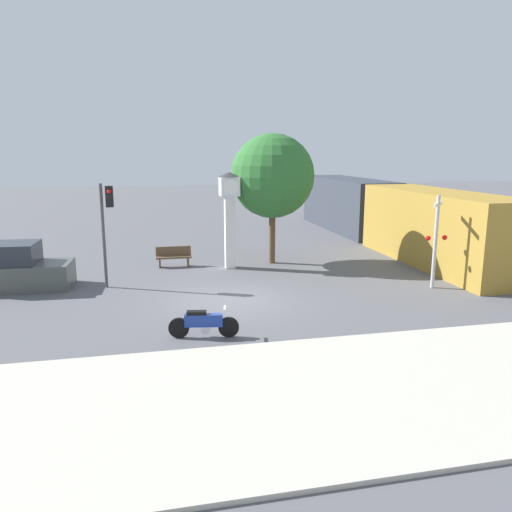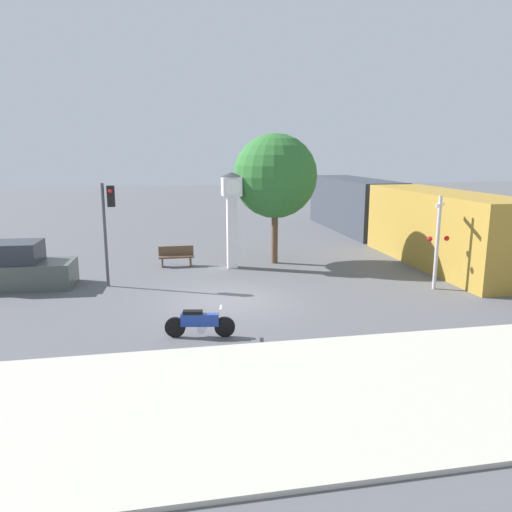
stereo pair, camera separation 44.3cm
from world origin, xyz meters
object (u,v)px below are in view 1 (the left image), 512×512
(clock_tower, at_px, (230,205))
(street_tree, at_px, (272,176))
(motorcycle, at_px, (204,323))
(freight_train, at_px, (385,214))
(parked_car, at_px, (13,270))
(railroad_crossing_signal, at_px, (436,238))
(bench, at_px, (174,256))
(traffic_light, at_px, (106,216))

(clock_tower, xyz_separation_m, street_tree, (2.10, 0.57, 1.23))
(motorcycle, height_order, street_tree, street_tree)
(clock_tower, bearing_deg, motorcycle, -104.40)
(motorcycle, height_order, freight_train, freight_train)
(street_tree, bearing_deg, parked_car, -167.99)
(freight_train, relative_size, railroad_crossing_signal, 5.89)
(clock_tower, distance_m, street_tree, 2.50)
(bench, distance_m, parked_car, 6.73)
(street_tree, bearing_deg, traffic_light, -158.68)
(railroad_crossing_signal, bearing_deg, motorcycle, -160.12)
(railroad_crossing_signal, height_order, parked_car, railroad_crossing_signal)
(railroad_crossing_signal, bearing_deg, clock_tower, 144.79)
(bench, bearing_deg, freight_train, 15.40)
(clock_tower, distance_m, freight_train, 10.51)
(railroad_crossing_signal, height_order, street_tree, street_tree)
(traffic_light, bearing_deg, street_tree, 21.32)
(motorcycle, relative_size, traffic_light, 0.49)
(clock_tower, height_order, railroad_crossing_signal, clock_tower)
(freight_train, xyz_separation_m, street_tree, (-7.50, -3.55, 2.38))
(parked_car, bearing_deg, clock_tower, 14.28)
(freight_train, xyz_separation_m, bench, (-12.09, -3.33, -1.21))
(street_tree, distance_m, parked_car, 11.57)
(freight_train, distance_m, bench, 12.60)
(freight_train, height_order, railroad_crossing_signal, railroad_crossing_signal)
(traffic_light, xyz_separation_m, parked_car, (-3.62, 0.51, -2.03))
(clock_tower, xyz_separation_m, traffic_light, (-5.11, -2.24, -0.07))
(motorcycle, height_order, clock_tower, clock_tower)
(traffic_light, relative_size, street_tree, 0.67)
(traffic_light, xyz_separation_m, railroad_crossing_signal, (12.24, -2.79, -0.81))
(railroad_crossing_signal, distance_m, bench, 11.34)
(traffic_light, relative_size, bench, 2.52)
(clock_tower, xyz_separation_m, freight_train, (9.60, 4.12, -1.15))
(traffic_light, bearing_deg, freight_train, 23.39)
(motorcycle, bearing_deg, bench, 101.92)
(freight_train, relative_size, bench, 13.24)
(traffic_light, bearing_deg, railroad_crossing_signal, -12.84)
(freight_train, distance_m, traffic_light, 16.06)
(traffic_light, relative_size, parked_car, 0.94)
(clock_tower, relative_size, bench, 2.69)
(bench, relative_size, parked_car, 0.37)
(traffic_light, distance_m, bench, 4.61)
(motorcycle, xyz_separation_m, parked_car, (-6.58, 6.66, 0.32))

